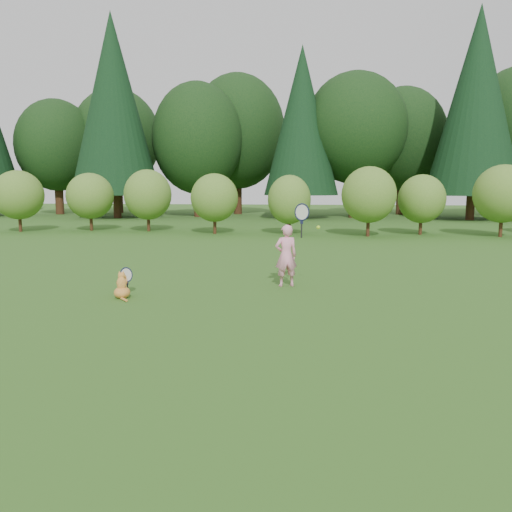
# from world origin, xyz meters

# --- Properties ---
(ground) EXTENTS (100.00, 100.00, 0.00)m
(ground) POSITION_xyz_m (0.00, 0.00, 0.00)
(ground) COLOR #2C5217
(ground) RESTS_ON ground
(shrub_row) EXTENTS (28.00, 3.00, 2.80)m
(shrub_row) POSITION_xyz_m (0.00, 13.00, 1.40)
(shrub_row) COLOR #487925
(shrub_row) RESTS_ON ground
(woodland_backdrop) EXTENTS (48.00, 10.00, 15.00)m
(woodland_backdrop) POSITION_xyz_m (0.00, 23.00, 7.50)
(woodland_backdrop) COLOR black
(woodland_backdrop) RESTS_ON ground
(child) EXTENTS (0.72, 0.43, 1.87)m
(child) POSITION_xyz_m (0.74, 1.47, 0.65)
(child) COLOR pink
(child) RESTS_ON ground
(cat) EXTENTS (0.44, 0.71, 0.67)m
(cat) POSITION_xyz_m (-2.14, 0.04, 0.25)
(cat) COLOR #B65D23
(cat) RESTS_ON ground
(tennis_ball) EXTENTS (0.07, 0.07, 0.07)m
(tennis_ball) POSITION_xyz_m (1.36, 1.33, 1.21)
(tennis_ball) COLOR #A4D318
(tennis_ball) RESTS_ON ground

